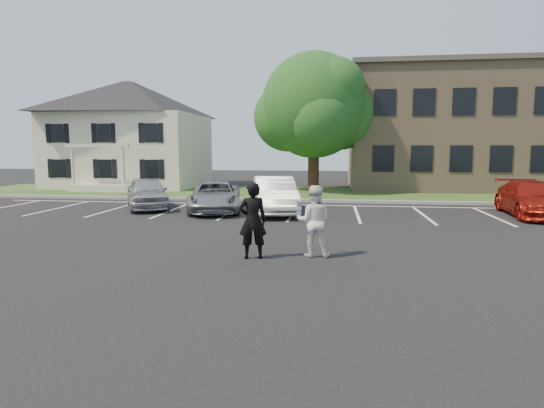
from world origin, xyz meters
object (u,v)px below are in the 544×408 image
at_px(man_white_shirt, 314,221).
at_px(car_silver_west, 147,193).
at_px(car_white_sedan, 275,195).
at_px(car_red_compact, 532,199).
at_px(car_silver_minivan, 215,197).
at_px(office_building, 512,129).
at_px(man_black_suit, 253,220).
at_px(tree, 316,108).
at_px(house, 131,134).

bearing_deg(man_white_shirt, car_silver_west, -45.96).
height_order(man_white_shirt, car_white_sedan, man_white_shirt).
xyz_separation_m(car_white_sedan, car_red_compact, (10.84, 0.55, -0.07)).
distance_m(car_silver_minivan, car_white_sedan, 2.73).
xyz_separation_m(man_white_shirt, car_silver_minivan, (-4.77, 7.97, -0.28)).
bearing_deg(car_red_compact, car_silver_west, -176.00).
relative_size(man_white_shirt, car_red_compact, 0.38).
xyz_separation_m(office_building, man_white_shirt, (-12.75, -22.04, -3.21)).
relative_size(man_black_suit, man_white_shirt, 1.06).
relative_size(man_black_suit, car_red_compact, 0.40).
relative_size(office_building, man_black_suit, 11.23).
height_order(tree, car_red_compact, tree).
bearing_deg(house, office_building, 4.28).
height_order(office_building, car_red_compact, office_building).
bearing_deg(house, tree, -10.90).
distance_m(car_silver_west, car_red_compact, 17.02).
bearing_deg(car_silver_minivan, office_building, 26.86).
bearing_deg(man_white_shirt, car_white_sedan, -75.24).
xyz_separation_m(man_black_suit, car_silver_west, (-6.67, 8.97, -0.26)).
bearing_deg(tree, car_silver_west, -130.40).
xyz_separation_m(man_black_suit, car_white_sedan, (-0.49, 8.27, -0.20)).
bearing_deg(man_black_suit, car_red_compact, -152.78).
xyz_separation_m(car_silver_minivan, car_red_compact, (13.56, 0.41, 0.06)).
bearing_deg(office_building, car_white_sedan, -136.16).
height_order(man_black_suit, car_white_sedan, man_black_suit).
xyz_separation_m(tree, car_silver_minivan, (-4.09, -9.43, -4.68)).
xyz_separation_m(man_black_suit, car_red_compact, (10.35, 8.81, -0.27)).
bearing_deg(car_white_sedan, car_silver_west, 160.76).
bearing_deg(man_black_suit, car_white_sedan, -99.79).
height_order(car_silver_minivan, car_white_sedan, car_white_sedan).
bearing_deg(office_building, man_black_suit, -122.48).
height_order(house, car_silver_west, house).
height_order(man_white_shirt, car_silver_west, man_white_shirt).
distance_m(car_silver_west, car_silver_minivan, 3.50).
distance_m(house, office_building, 27.08).
height_order(man_black_suit, car_silver_minivan, man_black_suit).
xyz_separation_m(office_building, man_black_suit, (-14.31, -22.47, -3.16)).
relative_size(man_black_suit, car_silver_minivan, 0.41).
bearing_deg(car_silver_west, car_silver_minivan, -36.33).
bearing_deg(house, man_white_shirt, -54.56).
relative_size(man_white_shirt, car_white_sedan, 0.39).
relative_size(man_black_suit, car_white_sedan, 0.41).
relative_size(house, car_silver_minivan, 2.14).
bearing_deg(man_white_shirt, car_silver_minivan, -59.02).
bearing_deg(car_red_compact, office_building, 78.39).
bearing_deg(car_silver_west, car_red_compact, -27.61).
distance_m(house, tree, 13.91).
bearing_deg(car_white_sedan, tree, 69.10).
xyz_separation_m(office_building, car_white_sedan, (-14.80, -14.21, -3.36)).
relative_size(tree, car_white_sedan, 1.82).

